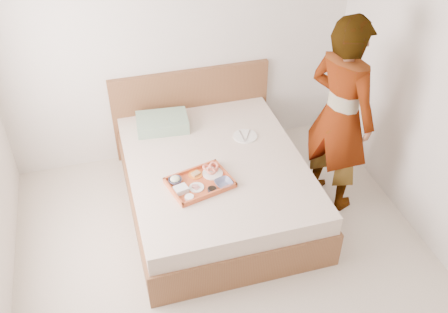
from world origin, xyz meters
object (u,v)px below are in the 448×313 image
Objects in this scene: tray at (200,182)px; dinner_plate at (245,136)px; bed at (216,184)px; person at (340,116)px.

tray reaches higher than dinner_plate.
bed is 0.45m from tray.
bed is 3.86× the size of tray.
tray is 1.35m from person.
bed is 8.69× the size of dinner_plate.
bed is 0.54m from dinner_plate.
tray is at bearing 69.93° from person.
person is (0.71, -0.46, 0.40)m from dinner_plate.
bed is 1.07× the size of person.
person is (1.29, 0.10, 0.38)m from tray.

